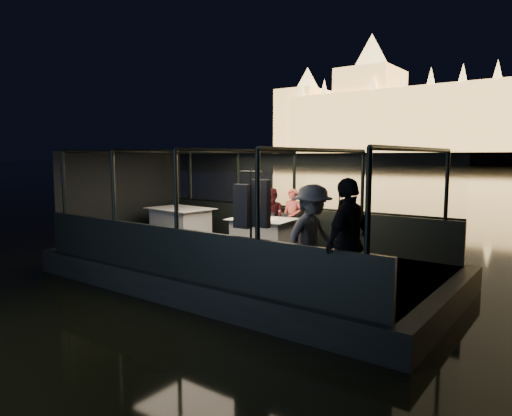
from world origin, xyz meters
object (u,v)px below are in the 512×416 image
Objects in this scene: person_woman_coral at (292,217)px; dining_table_central at (262,235)px; person_man_maroon at (273,215)px; chair_port_right at (286,231)px; passenger_dark at (348,249)px; wine_bottle at (247,211)px; passenger_stripe at (312,239)px; coat_stand at (251,230)px; chair_port_left at (265,229)px; dining_table_aft at (180,226)px.

dining_table_central is at bearing -117.86° from person_woman_coral.
person_woman_coral is 1.01× the size of person_man_maroon.
passenger_dark is (2.92, -2.89, 0.40)m from chair_port_right.
person_woman_coral is (0.01, 0.26, 0.30)m from chair_port_right.
person_woman_coral reaches higher than dining_table_central.
chair_port_right is 0.59× the size of person_man_maroon.
passenger_dark is at bearing -32.68° from wine_bottle.
chair_port_right is at bearing 50.19° from passenger_stripe.
passenger_dark reaches higher than wine_bottle.
coat_stand is 1.05× the size of passenger_dark.
person_woman_coral is (0.62, 0.26, 0.30)m from chair_port_left.
person_man_maroon is (-0.57, 0.29, 0.30)m from chair_port_right.
person_man_maroon is at bearing 78.34° from wine_bottle.
person_woman_coral reaches higher than chair_port_right.
wine_bottle is at bearing 1.44° from dining_table_aft.
passenger_dark is (1.98, -0.29, -0.05)m from coat_stand.
person_woman_coral is at bearing 46.94° from wine_bottle.
passenger_stripe is at bearing -73.59° from chair_port_right.
chair_port_left is 0.42m from person_man_maroon.
passenger_stripe reaches higher than chair_port_right.
coat_stand is 1.39× the size of person_woman_coral.
dining_table_central is 2.55m from dining_table_aft.
dining_table_aft is at bearing -107.60° from passenger_dark.
passenger_dark reaches higher than passenger_stripe.
dining_table_central is 0.56m from chair_port_left.
chair_port_left is at bearing 76.31° from wine_bottle.
chair_port_left is 0.61m from chair_port_right.
chair_port_left is 0.57× the size of person_man_maroon.
wine_bottle is (-0.13, -0.54, 0.47)m from chair_port_left.
dining_table_central is 4.07m from passenger_dark.
passenger_stripe reaches higher than chair_port_left.
passenger_dark is at bearing -8.22° from coat_stand.
passenger_stripe is at bearing -34.63° from wine_bottle.
passenger_stripe reaches higher than wine_bottle.
chair_port_right is at bearing -95.25° from person_woman_coral.
wine_bottle reaches higher than chair_port_left.
person_man_maroon reaches higher than chair_port_left.
passenger_dark is at bearing -68.33° from chair_port_right.
coat_stand is (1.28, -2.12, 0.51)m from dining_table_central.
chair_port_right is (0.34, 0.49, 0.06)m from dining_table_central.
passenger_stripe reaches higher than dining_table_aft.
person_woman_coral is 0.58m from person_man_maroon.
chair_port_left is 0.43× the size of passenger_dark.
person_woman_coral is at bearing -13.00° from person_man_maroon.
person_man_maroon is at bearing 174.65° from person_woman_coral.
passenger_dark is at bearing -104.92° from passenger_stripe.
chair_port_left is (-0.27, 0.49, 0.06)m from dining_table_central.
dining_table_central is 0.60m from chair_port_right.
person_woman_coral is 1.12m from wine_bottle.
chair_port_left is 0.41× the size of coat_stand.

